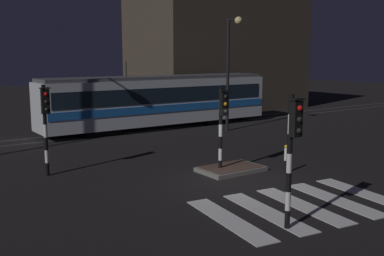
# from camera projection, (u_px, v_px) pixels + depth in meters

# --- Properties ---
(ground_plane) EXTENTS (120.00, 120.00, 0.00)m
(ground_plane) POSITION_uv_depth(u_px,v_px,m) (235.00, 182.00, 16.01)
(ground_plane) COLOR black
(rail_near) EXTENTS (80.00, 0.12, 0.03)m
(rail_near) POSITION_uv_depth(u_px,v_px,m) (104.00, 136.00, 25.36)
(rail_near) COLOR #59595E
(rail_near) RESTS_ON ground
(rail_far) EXTENTS (80.00, 0.12, 0.03)m
(rail_far) POSITION_uv_depth(u_px,v_px,m) (94.00, 132.00, 26.52)
(rail_far) COLOR #59595E
(rail_far) RESTS_ON ground
(crosswalk_zebra) EXTENTS (6.33, 4.45, 0.02)m
(crosswalk_zebra) POSITION_uv_depth(u_px,v_px,m) (302.00, 205.00, 13.48)
(crosswalk_zebra) COLOR silver
(crosswalk_zebra) RESTS_ON ground
(traffic_island) EXTENTS (2.46, 1.58, 0.18)m
(traffic_island) POSITION_uv_depth(u_px,v_px,m) (231.00, 169.00, 17.54)
(traffic_island) COLOR slate
(traffic_island) RESTS_ON ground
(traffic_light_corner_far_left) EXTENTS (0.36, 0.42, 3.41)m
(traffic_light_corner_far_left) POSITION_uv_depth(u_px,v_px,m) (45.00, 117.00, 16.49)
(traffic_light_corner_far_left) COLOR black
(traffic_light_corner_far_left) RESTS_ON ground
(traffic_light_kerb_mid_left) EXTENTS (0.36, 0.42, 3.51)m
(traffic_light_kerb_mid_left) POSITION_uv_depth(u_px,v_px,m) (293.00, 142.00, 11.25)
(traffic_light_kerb_mid_left) COLOR black
(traffic_light_kerb_mid_left) RESTS_ON ground
(traffic_light_median_centre) EXTENTS (0.36, 0.42, 3.28)m
(traffic_light_median_centre) POSITION_uv_depth(u_px,v_px,m) (222.00, 117.00, 17.00)
(traffic_light_median_centre) COLOR black
(traffic_light_median_centre) RESTS_ON ground
(street_lamp_trackside_right) EXTENTS (0.44, 1.21, 6.67)m
(street_lamp_trackside_right) POSITION_uv_depth(u_px,v_px,m) (231.00, 59.00, 26.25)
(street_lamp_trackside_right) COLOR black
(street_lamp_trackside_right) RESTS_ON ground
(tram) EXTENTS (15.22, 2.58, 4.15)m
(tram) POSITION_uv_depth(u_px,v_px,m) (160.00, 100.00, 27.97)
(tram) COLOR silver
(tram) RESTS_ON ground
(bollard_island_edge) EXTENTS (0.12, 0.12, 1.11)m
(bollard_island_edge) POSITION_uv_depth(u_px,v_px,m) (286.00, 159.00, 17.15)
(bollard_island_edge) COLOR black
(bollard_island_edge) RESTS_ON ground
(building_backdrop) EXTENTS (14.09, 8.00, 9.27)m
(building_backdrop) POSITION_uv_depth(u_px,v_px,m) (218.00, 54.00, 38.38)
(building_backdrop) COLOR #42382D
(building_backdrop) RESTS_ON ground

